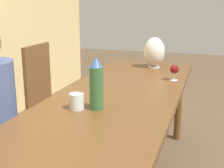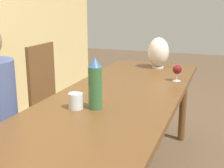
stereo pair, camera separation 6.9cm
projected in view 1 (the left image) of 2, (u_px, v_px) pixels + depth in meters
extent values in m
cube|color=brown|center=(104.00, 110.00, 1.83)|extent=(2.97, 0.80, 0.04)
cylinder|color=brown|center=(178.00, 105.00, 3.11)|extent=(0.07, 0.07, 0.72)
cylinder|color=brown|center=(121.00, 100.00, 3.29)|extent=(0.07, 0.07, 0.72)
cylinder|color=#336638|center=(96.00, 88.00, 1.77)|extent=(0.08, 0.08, 0.25)
cone|color=#33599E|center=(96.00, 62.00, 1.73)|extent=(0.07, 0.07, 0.05)
cylinder|color=silver|center=(77.00, 101.00, 1.78)|extent=(0.08, 0.08, 0.09)
cylinder|color=silver|center=(154.00, 67.00, 2.93)|extent=(0.11, 0.11, 0.01)
ellipsoid|color=silver|center=(154.00, 52.00, 2.89)|extent=(0.19, 0.19, 0.27)
cylinder|color=silver|center=(174.00, 80.00, 2.44)|extent=(0.06, 0.06, 0.00)
cylinder|color=silver|center=(174.00, 76.00, 2.44)|extent=(0.01, 0.01, 0.06)
sphere|color=maroon|center=(174.00, 69.00, 2.42)|extent=(0.07, 0.07, 0.07)
cube|color=brown|center=(60.00, 108.00, 2.74)|extent=(0.44, 0.44, 0.04)
cube|color=brown|center=(38.00, 75.00, 2.73)|extent=(0.40, 0.03, 0.53)
cylinder|color=brown|center=(71.00, 145.00, 2.57)|extent=(0.04, 0.04, 0.43)
cylinder|color=brown|center=(88.00, 128.00, 2.92)|extent=(0.04, 0.04, 0.43)
cylinder|color=brown|center=(31.00, 139.00, 2.68)|extent=(0.04, 0.04, 0.43)
cylinder|color=brown|center=(52.00, 123.00, 3.03)|extent=(0.04, 0.04, 0.43)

